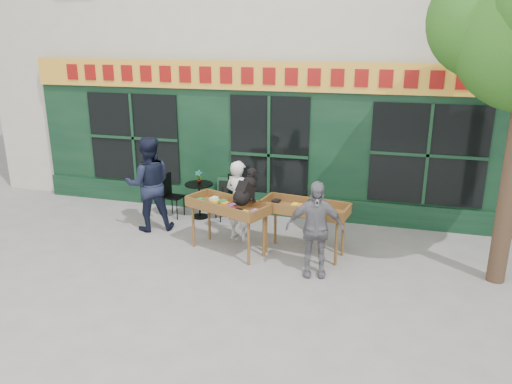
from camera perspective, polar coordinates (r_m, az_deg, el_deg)
ground at (r=8.99m, az=-2.25°, el=-7.44°), size 80.00×80.00×0.00m
book_cart_center at (r=8.92m, az=-3.29°, el=-1.95°), size 1.62×1.12×0.99m
dog at (r=8.63m, az=-1.26°, el=0.66°), size 0.53×0.68×0.60m
woman at (r=9.52m, az=-2.02°, el=-0.95°), size 0.66×0.55×1.56m
book_cart_right at (r=8.85m, az=5.61°, el=-2.18°), size 1.58×0.84×0.99m
man_right at (r=8.11m, az=6.73°, el=-4.20°), size 1.00×0.57×1.61m
bistro_table at (r=10.77m, az=-6.50°, el=-0.18°), size 0.60×0.60×0.76m
bistro_chair_left at (r=10.94m, az=-9.78°, el=0.04°), size 0.40×0.40×0.95m
bistro_chair_right at (r=10.65m, az=-3.20°, el=-0.21°), size 0.51×0.51×0.95m
potted_plant at (r=10.66m, az=-6.57°, el=1.71°), size 0.17×0.13×0.29m
man_left at (r=10.16m, az=-12.15°, el=0.89°), size 1.16×1.08×1.91m
chalkboard at (r=11.04m, az=-3.09°, el=-0.42°), size 0.57×0.24×0.79m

